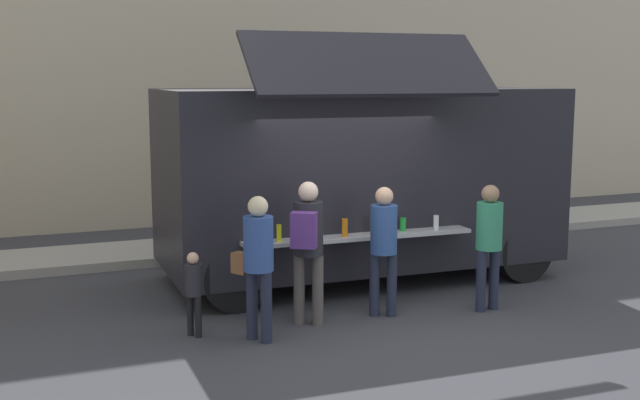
{
  "coord_description": "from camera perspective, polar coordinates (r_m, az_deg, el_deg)",
  "views": [
    {
      "loc": [
        -4.3,
        -8.85,
        3.04
      ],
      "look_at": [
        -0.08,
        1.48,
        1.3
      ],
      "focal_mm": 44.81,
      "sensor_mm": 36.0,
      "label": 1
    }
  ],
  "objects": [
    {
      "name": "child_near_queue",
      "position": [
        9.49,
        -9.02,
        -6.11
      ],
      "size": [
        0.21,
        0.21,
        1.01
      ],
      "rotation": [
        0.0,
        0.0,
        0.54
      ],
      "color": "black",
      "rests_on": "ground"
    },
    {
      "name": "trash_bin",
      "position": [
        16.28,
        13.44,
        -0.45
      ],
      "size": [
        0.6,
        0.6,
        0.95
      ],
      "primitive_type": "cylinder",
      "color": "#2C5E38",
      "rests_on": "ground"
    },
    {
      "name": "building_behind",
      "position": [
        17.38,
        -15.82,
        11.39
      ],
      "size": [
        32.0,
        2.4,
        7.81
      ],
      "primitive_type": "cube",
      "color": "#C1B396",
      "rests_on": "ground"
    },
    {
      "name": "customer_mid_with_backpack",
      "position": [
        9.69,
        -0.88,
        -2.75
      ],
      "size": [
        0.51,
        0.58,
        1.78
      ],
      "rotation": [
        0.0,
        0.0,
        1.01
      ],
      "color": "#4F4843",
      "rests_on": "ground"
    },
    {
      "name": "customer_front_ordering",
      "position": [
        10.11,
        4.57,
        -2.84
      ],
      "size": [
        0.34,
        0.34,
        1.67
      ],
      "rotation": [
        0.0,
        0.0,
        1.09
      ],
      "color": "#202435",
      "rests_on": "ground"
    },
    {
      "name": "ground_plane",
      "position": [
        10.3,
        3.56,
        -8.33
      ],
      "size": [
        60.0,
        60.0,
        0.0
      ],
      "primitive_type": "plane",
      "color": "#38383D"
    },
    {
      "name": "food_truck_main",
      "position": [
        11.92,
        2.89,
        1.73
      ],
      "size": [
        5.87,
        3.43,
        3.59
      ],
      "rotation": [
        0.0,
        0.0,
        -0.03
      ],
      "color": "black",
      "rests_on": "ground"
    },
    {
      "name": "curb_strip",
      "position": [
        13.7,
        -17.44,
        -4.06
      ],
      "size": [
        28.0,
        1.6,
        0.15
      ],
      "primitive_type": "cube",
      "color": "#9E998E",
      "rests_on": "ground"
    },
    {
      "name": "customer_extra_browsing",
      "position": [
        10.56,
        11.98,
        -2.53
      ],
      "size": [
        0.35,
        0.34,
        1.66
      ],
      "rotation": [
        0.0,
        0.0,
        1.69
      ],
      "color": "#1F2437",
      "rests_on": "ground"
    },
    {
      "name": "customer_rear_waiting",
      "position": [
        9.16,
        -4.49,
        -3.99
      ],
      "size": [
        0.42,
        0.53,
        1.7
      ],
      "rotation": [
        0.0,
        0.0,
        0.53
      ],
      "color": "#1F2235",
      "rests_on": "ground"
    }
  ]
}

